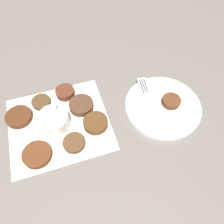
# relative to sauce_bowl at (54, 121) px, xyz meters

# --- Properties ---
(ground_plane) EXTENTS (4.00, 4.00, 0.00)m
(ground_plane) POSITION_rel_sauce_bowl_xyz_m (0.02, -0.01, -0.03)
(ground_plane) COLOR #605B56
(napkin) EXTENTS (0.34, 0.32, 0.00)m
(napkin) POSITION_rel_sauce_bowl_xyz_m (-0.01, -0.00, -0.02)
(napkin) COLOR white
(napkin) RESTS_ON ground_plane
(sauce_bowl) EXTENTS (0.09, 0.09, 0.10)m
(sauce_bowl) POSITION_rel_sauce_bowl_xyz_m (0.00, 0.00, 0.00)
(sauce_bowl) COLOR white
(sauce_bowl) RESTS_ON napkin
(fritter_0) EXTENTS (0.07, 0.07, 0.02)m
(fritter_0) POSITION_rel_sauce_bowl_xyz_m (-0.11, 0.06, -0.01)
(fritter_0) COLOR #4E3018
(fritter_0) RESTS_ON napkin
(fritter_1) EXTENTS (0.08, 0.08, 0.02)m
(fritter_1) POSITION_rel_sauce_bowl_xyz_m (-0.10, -0.02, -0.01)
(fritter_1) COLOR #482E1D
(fritter_1) RESTS_ON napkin
(fritter_2) EXTENTS (0.08, 0.08, 0.02)m
(fritter_2) POSITION_rel_sauce_bowl_xyz_m (0.09, -0.08, -0.01)
(fritter_2) COLOR #482714
(fritter_2) RESTS_ON napkin
(fritter_3) EXTENTS (0.06, 0.06, 0.01)m
(fritter_3) POSITION_rel_sauce_bowl_xyz_m (0.01, -0.10, -0.02)
(fritter_3) COLOR #48321C
(fritter_3) RESTS_ON napkin
(fritter_4) EXTENTS (0.06, 0.06, 0.02)m
(fritter_4) POSITION_rel_sauce_bowl_xyz_m (-0.07, -0.10, -0.01)
(fritter_4) COLOR #502919
(fritter_4) RESTS_ON napkin
(fritter_5) EXTENTS (0.06, 0.06, 0.01)m
(fritter_5) POSITION_rel_sauce_bowl_xyz_m (-0.03, 0.08, -0.02)
(fritter_5) COLOR #4E341E
(fritter_5) RESTS_ON napkin
(fritter_6) EXTENTS (0.08, 0.08, 0.02)m
(fritter_6) POSITION_rel_sauce_bowl_xyz_m (0.08, 0.07, -0.01)
(fritter_6) COLOR #552D18
(fritter_6) RESTS_ON napkin
(serving_plate) EXTENTS (0.24, 0.24, 0.02)m
(serving_plate) POSITION_rel_sauce_bowl_xyz_m (-0.32, 0.10, -0.02)
(serving_plate) COLOR white
(serving_plate) RESTS_ON ground_plane
(fritter_on_plate) EXTENTS (0.06, 0.06, 0.02)m
(fritter_on_plate) POSITION_rel_sauce_bowl_xyz_m (-0.35, 0.10, 0.00)
(fritter_on_plate) COLOR #512D19
(fritter_on_plate) RESTS_ON serving_plate
(fork) EXTENTS (0.08, 0.19, 0.00)m
(fork) POSITION_rel_sauce_bowl_xyz_m (-0.30, 0.04, -0.01)
(fork) COLOR silver
(fork) RESTS_ON serving_plate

